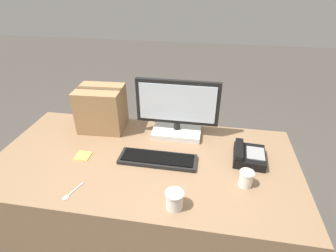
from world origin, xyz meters
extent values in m
plane|color=#47423D|center=(0.00, 0.00, 0.00)|extent=(12.00, 12.00, 0.00)
cube|color=#8C6B4C|center=(0.00, 0.00, 0.37)|extent=(1.80, 0.90, 0.74)
cube|color=white|center=(0.15, 0.31, 0.76)|extent=(0.32, 0.22, 0.04)
cylinder|color=black|center=(0.15, 0.31, 0.80)|extent=(0.04, 0.04, 0.05)
cube|color=black|center=(0.15, 0.31, 0.97)|extent=(0.54, 0.03, 0.30)
cube|color=silver|center=(0.15, 0.29, 0.97)|extent=(0.49, 0.01, 0.25)
cube|color=black|center=(0.08, -0.01, 0.75)|extent=(0.46, 0.15, 0.02)
cube|color=black|center=(0.08, -0.01, 0.76)|extent=(0.42, 0.12, 0.01)
cube|color=black|center=(0.61, 0.09, 0.76)|extent=(0.19, 0.22, 0.05)
cube|color=black|center=(0.55, 0.09, 0.80)|extent=(0.06, 0.20, 0.03)
cube|color=gray|center=(0.64, 0.09, 0.79)|extent=(0.11, 0.13, 0.01)
cylinder|color=white|center=(0.23, -0.34, 0.78)|extent=(0.08, 0.08, 0.09)
cylinder|color=white|center=(0.23, -0.34, 0.83)|extent=(0.09, 0.09, 0.01)
cylinder|color=white|center=(0.57, -0.13, 0.78)|extent=(0.07, 0.07, 0.08)
cylinder|color=white|center=(0.57, -0.13, 0.82)|extent=(0.07, 0.07, 0.01)
cube|color=silver|center=(-0.29, -0.31, 0.74)|extent=(0.04, 0.10, 0.00)
ellipsoid|color=silver|center=(-0.31, -0.37, 0.74)|extent=(0.04, 0.04, 0.00)
cube|color=#9E754C|center=(-0.37, 0.31, 0.88)|extent=(0.31, 0.26, 0.30)
cube|color=brown|center=(-0.37, 0.31, 1.03)|extent=(0.30, 0.06, 0.00)
cube|color=#E5DB4C|center=(-0.37, -0.04, 0.74)|extent=(0.09, 0.09, 0.01)
camera|label=1|loc=(0.34, -1.20, 1.71)|focal=28.00mm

